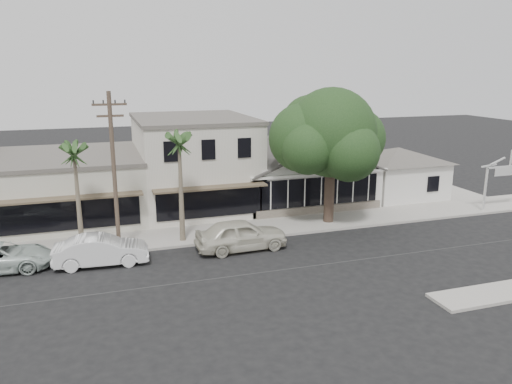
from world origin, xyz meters
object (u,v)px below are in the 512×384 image
object	(u,v)px
utility_pole	(114,170)
car_1	(101,250)
arch_sign	(510,168)
car_0	(241,235)
shade_tree	(328,135)

from	to	relation	value
utility_pole	car_1	size ratio (longest dim) A/B	1.85
car_1	utility_pole	bearing A→B (deg)	-29.16
arch_sign	utility_pole	size ratio (longest dim) A/B	0.46
utility_pole	car_0	bearing A→B (deg)	-13.81
arch_sign	car_0	bearing A→B (deg)	-175.17
utility_pole	shade_tree	xyz separation A→B (m)	(13.61, 1.58, 1.15)
car_1	arch_sign	bearing A→B (deg)	-83.13
arch_sign	car_1	bearing A→B (deg)	-176.69
utility_pole	car_1	xyz separation A→B (m)	(-0.99, -1.54, -3.99)
arch_sign	utility_pole	world-z (taller)	utility_pole
car_0	car_1	world-z (taller)	car_0
shade_tree	car_1	bearing A→B (deg)	-167.95
car_0	car_1	xyz separation A→B (m)	(-7.69, 0.11, -0.09)
arch_sign	car_0	world-z (taller)	arch_sign
car_0	utility_pole	bearing A→B (deg)	74.60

